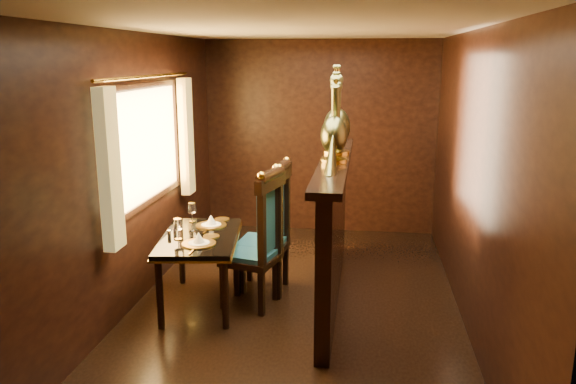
# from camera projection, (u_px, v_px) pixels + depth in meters

# --- Properties ---
(ground) EXTENTS (5.00, 5.00, 0.00)m
(ground) POSITION_uv_depth(u_px,v_px,m) (295.00, 308.00, 5.21)
(ground) COLOR black
(ground) RESTS_ON ground
(room_shell) EXTENTS (3.04, 5.04, 2.52)m
(room_shell) POSITION_uv_depth(u_px,v_px,m) (286.00, 138.00, 4.87)
(room_shell) COLOR black
(room_shell) RESTS_ON ground
(partition) EXTENTS (0.26, 2.70, 1.36)m
(partition) POSITION_uv_depth(u_px,v_px,m) (333.00, 226.00, 5.29)
(partition) COLOR black
(partition) RESTS_ON ground
(dining_table) EXTENTS (0.85, 1.23, 0.87)m
(dining_table) POSITION_uv_depth(u_px,v_px,m) (200.00, 242.00, 5.18)
(dining_table) COLOR black
(dining_table) RESTS_ON ground
(chair_left) EXTENTS (0.58, 0.60, 1.32)m
(chair_left) POSITION_uv_depth(u_px,v_px,m) (263.00, 235.00, 5.10)
(chair_left) COLOR black
(chair_left) RESTS_ON ground
(chair_right) EXTENTS (0.53, 0.55, 1.33)m
(chair_right) POSITION_uv_depth(u_px,v_px,m) (274.00, 224.00, 5.43)
(chair_right) COLOR black
(chair_right) RESTS_ON ground
(peacock_left) EXTENTS (0.25, 0.66, 0.79)m
(peacock_left) POSITION_uv_depth(u_px,v_px,m) (334.00, 118.00, 4.85)
(peacock_left) COLOR #184931
(peacock_left) RESTS_ON partition
(peacock_right) EXTENTS (0.27, 0.71, 0.85)m
(peacock_right) POSITION_uv_depth(u_px,v_px,m) (337.00, 110.00, 5.26)
(peacock_right) COLOR #184931
(peacock_right) RESTS_ON partition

